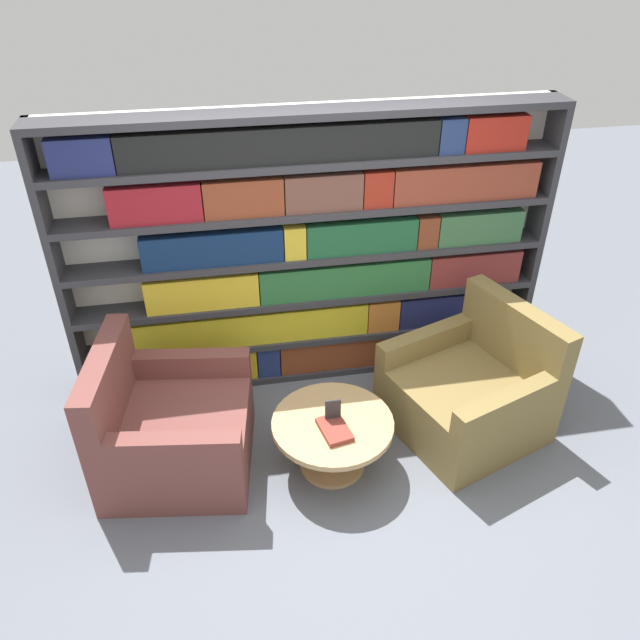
{
  "coord_description": "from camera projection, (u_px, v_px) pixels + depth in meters",
  "views": [
    {
      "loc": [
        -0.64,
        -2.65,
        3.17
      ],
      "look_at": [
        -0.03,
        0.72,
        0.88
      ],
      "focal_mm": 35.0,
      "sensor_mm": 36.0,
      "label": 1
    }
  ],
  "objects": [
    {
      "name": "armchair_left",
      "position": [
        171.0,
        429.0,
        4.09
      ],
      "size": [
        1.05,
        1.05,
        0.91
      ],
      "rotation": [
        0.0,
        0.0,
        1.43
      ],
      "color": "brown",
      "rests_on": "ground_plane"
    },
    {
      "name": "table_sign",
      "position": [
        333.0,
        413.0,
        3.97
      ],
      "size": [
        0.1,
        0.06,
        0.18
      ],
      "color": "black",
      "rests_on": "coffee_table"
    },
    {
      "name": "stray_book",
      "position": [
        335.0,
        430.0,
        3.92
      ],
      "size": [
        0.21,
        0.28,
        0.03
      ],
      "color": "brown",
      "rests_on": "coffee_table"
    },
    {
      "name": "bookshelf",
      "position": [
        317.0,
        255.0,
        4.56
      ],
      "size": [
        3.53,
        0.3,
        2.09
      ],
      "color": "silver",
      "rests_on": "ground_plane"
    },
    {
      "name": "armchair_right",
      "position": [
        470.0,
        392.0,
        4.4
      ],
      "size": [
        1.19,
        1.19,
        0.91
      ],
      "rotation": [
        0.0,
        0.0,
        -1.22
      ],
      "color": "olive",
      "rests_on": "ground_plane"
    },
    {
      "name": "ground_plane",
      "position": [
        345.0,
        493.0,
        4.02
      ],
      "size": [
        14.0,
        14.0,
        0.0
      ],
      "primitive_type": "plane",
      "color": "slate"
    },
    {
      "name": "coffee_table",
      "position": [
        333.0,
        434.0,
        4.07
      ],
      "size": [
        0.79,
        0.79,
        0.4
      ],
      "color": "tan",
      "rests_on": "ground_plane"
    }
  ]
}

